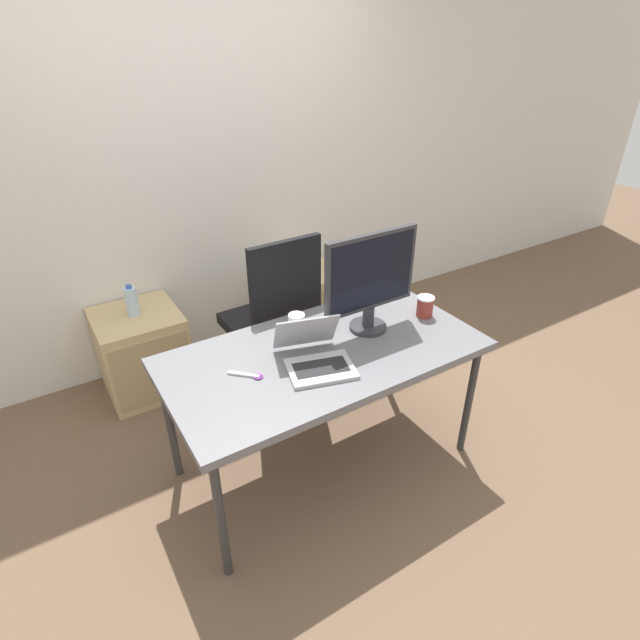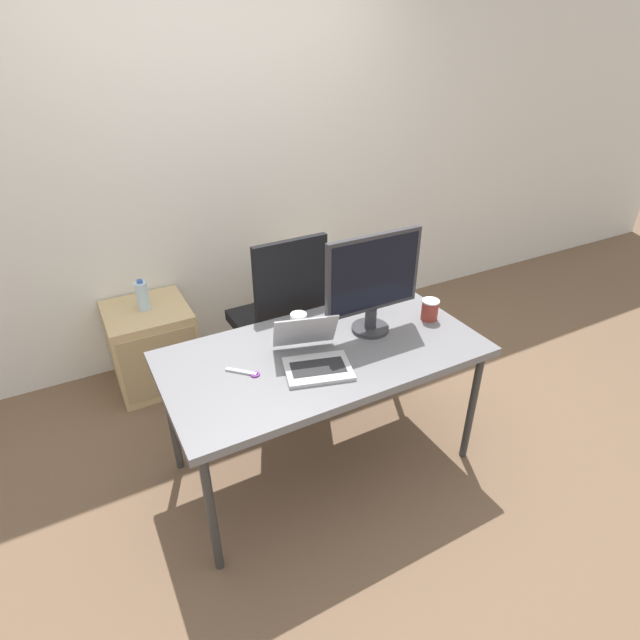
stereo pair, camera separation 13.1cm
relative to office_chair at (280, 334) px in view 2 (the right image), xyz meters
name	(u,v)px [view 2 (the right image)]	position (x,y,z in m)	size (l,w,h in m)	color
ground_plane	(323,460)	(-0.07, -0.70, -0.43)	(14.00, 14.00, 0.00)	brown
wall_back	(215,168)	(-0.07, 0.78, 0.87)	(10.00, 0.05, 2.60)	silver
desk	(324,359)	(-0.07, -0.70, 0.25)	(1.55, 0.79, 0.74)	slate
office_chair	(280,334)	(0.00, 0.00, 0.00)	(0.56, 0.57, 1.12)	#232326
cabinet_left	(153,346)	(-0.70, 0.49, -0.15)	(0.51, 0.52, 0.55)	tan
cabinet_right	(315,304)	(0.51, 0.49, -0.15)	(0.51, 0.52, 0.55)	tan
water_bottle	(143,296)	(-0.70, 0.49, 0.22)	(0.08, 0.08, 0.20)	silver
laptop_center	(314,356)	(-0.16, -0.78, 0.35)	(0.35, 0.41, 0.22)	#ADADB2
monitor	(373,281)	(0.23, -0.65, 0.58)	(0.52, 0.19, 0.52)	#2D2D33
coffee_cup_white	(299,321)	(-0.08, -0.46, 0.35)	(0.09, 0.09, 0.09)	white
coffee_cup_brown	(430,310)	(0.57, -0.70, 0.36)	(0.09, 0.09, 0.11)	maroon
scissors	(246,373)	(-0.47, -0.70, 0.31)	(0.14, 0.14, 0.01)	#B2B2B7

